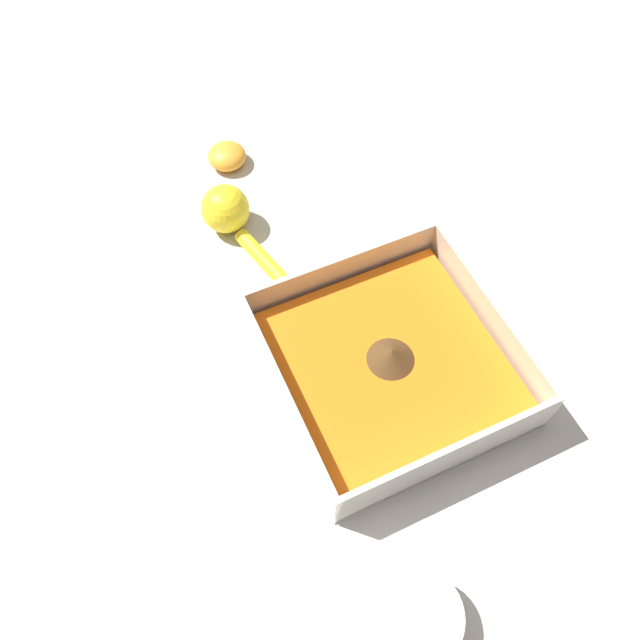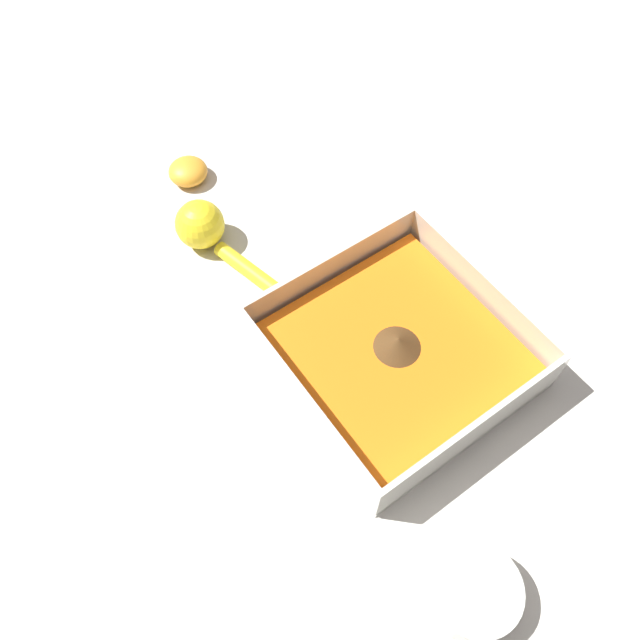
{
  "view_description": "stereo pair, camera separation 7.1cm",
  "coord_description": "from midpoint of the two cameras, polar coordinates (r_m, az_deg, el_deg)",
  "views": [
    {
      "loc": [
        0.24,
        -0.19,
        0.64
      ],
      "look_at": [
        -0.1,
        -0.03,
        0.04
      ],
      "focal_mm": 35.0,
      "sensor_mm": 36.0,
      "label": 1
    },
    {
      "loc": [
        0.21,
        -0.25,
        0.64
      ],
      "look_at": [
        -0.1,
        -0.03,
        0.04
      ],
      "focal_mm": 35.0,
      "sensor_mm": 36.0,
      "label": 2
    }
  ],
  "objects": [
    {
      "name": "lemon_squeezer",
      "position": [
        0.82,
        -5.74,
        9.33
      ],
      "size": [
        0.16,
        0.07,
        0.06
      ],
      "rotation": [
        0.0,
        0.0,
        3.38
      ],
      "color": "yellow",
      "rests_on": "ground_plane"
    },
    {
      "name": "spice_bowl",
      "position": [
        0.64,
        12.11,
        -25.37
      ],
      "size": [
        0.09,
        0.09,
        0.04
      ],
      "color": "silver",
      "rests_on": "ground_plane"
    },
    {
      "name": "square_dish",
      "position": [
        0.71,
        9.22,
        -4.36
      ],
      "size": [
        0.25,
        0.25,
        0.07
      ],
      "color": "silver",
      "rests_on": "ground_plane"
    },
    {
      "name": "lemon_half",
      "position": [
        0.91,
        -6.26,
        14.53
      ],
      "size": [
        0.05,
        0.05,
        0.03
      ],
      "color": "orange",
      "rests_on": "ground_plane"
    },
    {
      "name": "ground_plane",
      "position": [
        0.71,
        8.47,
        -6.93
      ],
      "size": [
        4.0,
        4.0,
        0.0
      ],
      "primitive_type": "plane",
      "color": "beige"
    }
  ]
}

